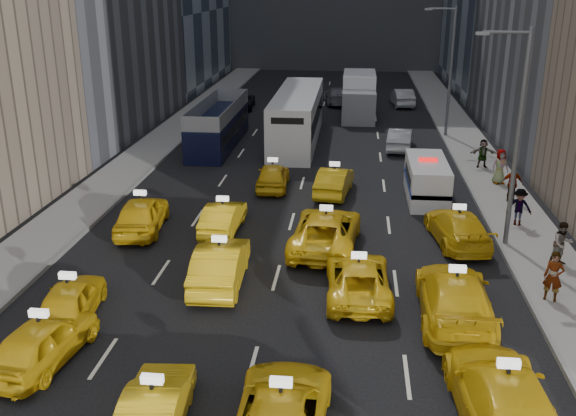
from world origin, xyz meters
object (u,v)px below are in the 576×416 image
nypd_van (427,181)px  box_truck (359,96)px  pedestrian_0 (554,277)px  double_decker (219,124)px  city_bus (297,117)px

nypd_van → box_truck: bearing=105.9°
pedestrian_0 → box_truck: bearing=124.7°
pedestrian_0 → nypd_van: bearing=128.9°
double_decker → pedestrian_0: (16.08, -20.92, -0.43)m
city_bus → box_truck: size_ratio=1.77×
nypd_van → double_decker: 16.20m
city_bus → box_truck: bearing=69.8°
nypd_van → box_truck: size_ratio=0.68×
city_bus → nypd_van: bearing=-51.2°
box_truck → pedestrian_0: size_ratio=4.27×
double_decker → box_truck: bearing=53.7°
city_bus → box_truck: box_truck is taller
city_bus → pedestrian_0: (10.92, -22.75, -0.66)m
box_truck → pedestrian_0: (6.69, -31.59, -0.66)m
nypd_van → city_bus: city_bus is taller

